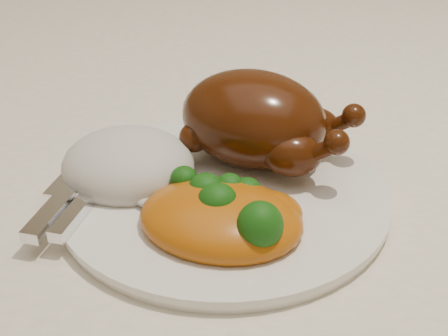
{
  "coord_description": "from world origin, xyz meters",
  "views": [
    {
      "loc": [
        -0.04,
        -0.55,
        1.05
      ],
      "look_at": [
        -0.07,
        -0.13,
        0.8
      ],
      "focal_mm": 50.0,
      "sensor_mm": 36.0,
      "label": 1
    }
  ],
  "objects": [
    {
      "name": "dining_table",
      "position": [
        0.0,
        0.0,
        0.67
      ],
      "size": [
        1.6,
        0.9,
        0.76
      ],
      "color": "brown",
      "rests_on": "floor"
    },
    {
      "name": "tablecloth",
      "position": [
        0.0,
        0.0,
        0.74
      ],
      "size": [
        1.73,
        1.03,
        0.18
      ],
      "color": "beige",
      "rests_on": "dining_table"
    },
    {
      "name": "dinner_plate",
      "position": [
        -0.07,
        -0.13,
        0.77
      ],
      "size": [
        0.31,
        0.31,
        0.01
      ],
      "primitive_type": "cylinder",
      "rotation": [
        0.0,
        0.0,
        0.19
      ],
      "color": "white",
      "rests_on": "tablecloth"
    },
    {
      "name": "roast_chicken",
      "position": [
        -0.05,
        -0.08,
        0.82
      ],
      "size": [
        0.17,
        0.13,
        0.08
      ],
      "rotation": [
        0.0,
        0.0,
        -0.35
      ],
      "color": "#441C07",
      "rests_on": "dinner_plate"
    },
    {
      "name": "rice_mound",
      "position": [
        -0.15,
        -0.11,
        0.79
      ],
      "size": [
        0.11,
        0.1,
        0.06
      ],
      "rotation": [
        0.0,
        0.0,
        -0.05
      ],
      "color": "silver",
      "rests_on": "dinner_plate"
    },
    {
      "name": "mac_and_cheese",
      "position": [
        -0.06,
        -0.18,
        0.79
      ],
      "size": [
        0.14,
        0.12,
        0.05
      ],
      "rotation": [
        0.0,
        0.0,
        -0.19
      ],
      "color": "#BB5D0C",
      "rests_on": "dinner_plate"
    },
    {
      "name": "cutlery",
      "position": [
        -0.19,
        -0.15,
        0.78
      ],
      "size": [
        0.05,
        0.17,
        0.01
      ],
      "rotation": [
        0.0,
        0.0,
        -0.18
      ],
      "color": "silver",
      "rests_on": "dinner_plate"
    }
  ]
}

